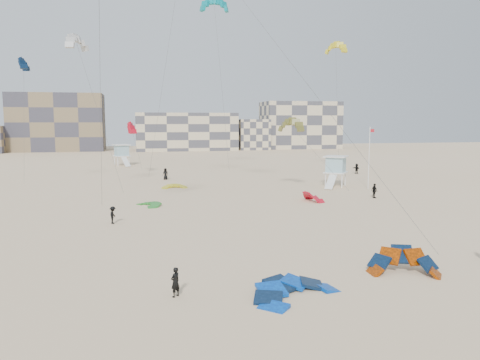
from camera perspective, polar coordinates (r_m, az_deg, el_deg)
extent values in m
plane|color=beige|center=(26.12, -0.04, -13.68)|extent=(320.00, 320.00, 0.00)
imported|color=black|center=(25.66, -7.89, -12.22)|extent=(0.70, 0.67, 1.62)
imported|color=black|center=(44.32, -15.24, -4.15)|extent=(0.80, 1.14, 1.60)
imported|color=black|center=(59.25, 16.07, -1.27)|extent=(0.57, 1.10, 1.79)
imported|color=black|center=(75.97, -9.07, 0.74)|extent=(1.05, 0.86, 1.84)
imported|color=black|center=(86.15, 14.02, 1.36)|extent=(0.89, 1.78, 1.83)
cylinder|color=#3F3F3F|center=(43.90, -16.64, 8.83)|extent=(1.05, 7.93, 19.62)
cylinder|color=#3F3F3F|center=(43.18, 8.02, 11.74)|extent=(6.82, 30.57, 23.61)
cylinder|color=#3F3F3F|center=(58.37, -16.71, 7.33)|extent=(5.07, 4.45, 17.55)
cylinder|color=#3F3F3F|center=(66.12, -9.36, 11.76)|extent=(4.31, 9.86, 27.44)
cylinder|color=#3F3F3F|center=(60.04, 9.57, 2.79)|extent=(4.87, 7.92, 7.68)
cylinder|color=#3F3F3F|center=(82.44, 11.77, 8.45)|extent=(0.79, 4.20, 20.74)
cylinder|color=#3F3F3F|center=(70.67, -24.84, 6.27)|extent=(0.06, 3.86, 16.03)
cylinder|color=#3F3F3F|center=(80.85, -2.22, 11.04)|extent=(2.07, 2.11, 27.56)
cylinder|color=#3F3F3F|center=(82.92, -12.45, 3.67)|extent=(1.65, 0.61, 7.01)
cube|color=white|center=(68.78, 11.58, 0.92)|extent=(4.18, 4.18, 0.15)
cube|color=#8EB6C2|center=(68.67, 11.60, 1.87)|extent=(3.43, 3.43, 2.14)
cube|color=white|center=(68.58, 11.62, 2.83)|extent=(4.33, 4.33, 0.17)
cube|color=white|center=(66.30, 12.55, -0.24)|extent=(2.65, 3.08, 1.77)
cube|color=white|center=(102.28, -14.22, 2.87)|extent=(3.86, 3.86, 0.15)
cube|color=#8EB6C2|center=(102.20, -14.24, 3.52)|extent=(3.17, 3.17, 2.18)
cube|color=white|center=(102.14, -14.26, 4.18)|extent=(4.00, 4.00, 0.17)
cube|color=white|center=(99.42, -14.26, 2.14)|extent=(2.00, 3.29, 1.81)
cylinder|color=white|center=(67.14, 15.45, 2.62)|extent=(0.11, 0.11, 8.58)
cube|color=#B31722|center=(67.11, 15.80, 5.82)|extent=(0.64, 0.02, 0.43)
cube|color=#7C684B|center=(159.81, -21.31, 6.56)|extent=(28.00, 14.00, 18.00)
cube|color=beige|center=(154.65, -6.62, 5.88)|extent=(32.00, 16.00, 12.00)
cube|color=beige|center=(165.34, 7.32, 6.65)|extent=(26.00, 14.00, 16.00)
cube|color=beige|center=(156.40, 1.54, 5.58)|extent=(10.00, 10.00, 10.00)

